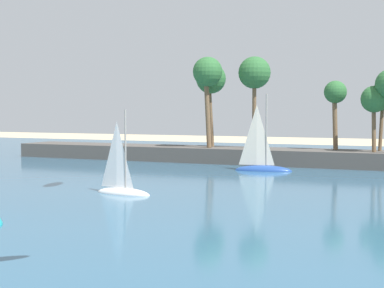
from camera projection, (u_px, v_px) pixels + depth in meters
sea at (336, 173)px, 55.49m from camera, size 220.00×92.56×0.06m
palm_headland at (383, 134)px, 59.53m from camera, size 83.29×6.42×12.37m
sailboat_near_shore at (122, 186)px, 41.20m from camera, size 4.62×1.76×6.55m
sailboat_far_left at (262, 163)px, 57.22m from camera, size 5.91×2.56×8.29m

